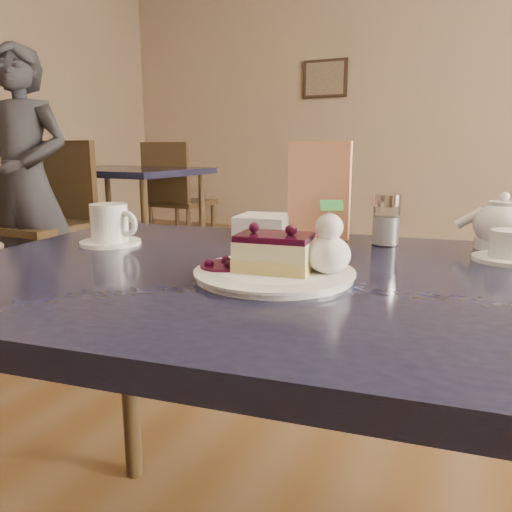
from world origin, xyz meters
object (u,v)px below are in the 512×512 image
at_px(main_table, 282,314).
at_px(dessert_plate, 274,274).
at_px(patron, 26,182).
at_px(bg_table_far_left, 128,267).
at_px(coffee_set, 111,226).
at_px(tea_set, 502,230).
at_px(cheesecake_slice, 275,253).

distance_m(main_table, dessert_plate, 0.10).
height_order(main_table, patron, patron).
xyz_separation_m(dessert_plate, bg_table_far_left, (-2.14, 2.18, -0.69)).
bearing_deg(main_table, coffee_set, 164.83).
bearing_deg(patron, dessert_plate, -43.78).
relative_size(main_table, bg_table_far_left, 0.66).
xyz_separation_m(dessert_plate, coffee_set, (-0.44, 0.11, 0.03)).
height_order(main_table, bg_table_far_left, bg_table_far_left).
bearing_deg(bg_table_far_left, dessert_plate, -44.59).
bearing_deg(coffee_set, tea_set, 20.29).
xyz_separation_m(main_table, tea_set, (0.34, 0.34, 0.12)).
xyz_separation_m(cheesecake_slice, tea_set, (0.33, 0.39, 0.00)).
relative_size(dessert_plate, tea_set, 1.07).
height_order(tea_set, patron, patron).
bearing_deg(cheesecake_slice, tea_set, 42.36).
bearing_deg(bg_table_far_left, main_table, -44.01).
xyz_separation_m(main_table, bg_table_far_left, (-2.14, 2.13, -0.60)).
bearing_deg(cheesecake_slice, main_table, 90.00).
height_order(cheesecake_slice, tea_set, tea_set).
xyz_separation_m(dessert_plate, cheesecake_slice, (-0.00, 0.00, 0.04)).
relative_size(coffee_set, patron, 0.09).
height_order(coffee_set, tea_set, tea_set).
bearing_deg(tea_set, patron, 159.32).
relative_size(bg_table_far_left, patron, 1.29).
bearing_deg(coffee_set, patron, 144.39).
bearing_deg(main_table, dessert_plate, -90.00).
relative_size(dessert_plate, patron, 0.17).
bearing_deg(coffee_set, main_table, -7.85).
distance_m(bg_table_far_left, patron, 1.10).
bearing_deg(coffee_set, cheesecake_slice, -14.07).
bearing_deg(main_table, tea_set, 37.93).
distance_m(cheesecake_slice, coffee_set, 0.45).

